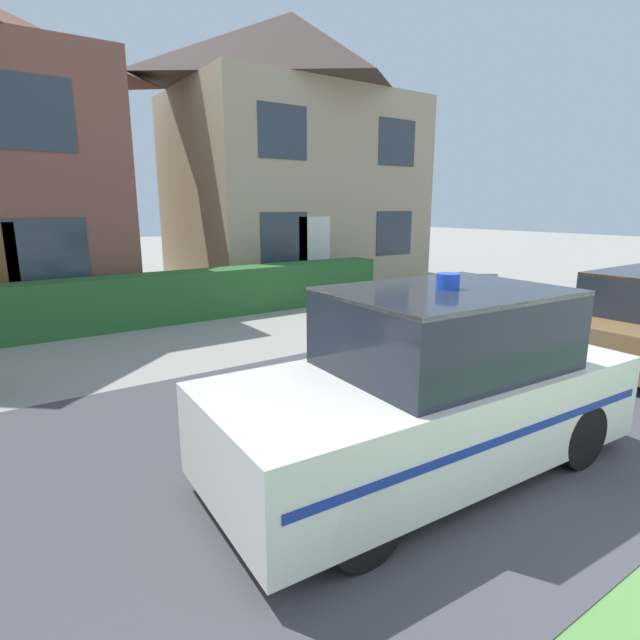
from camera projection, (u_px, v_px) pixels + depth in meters
name	position (u px, v px, depth m)	size (l,w,h in m)	color
road_strip	(385.00, 420.00, 5.67)	(28.00, 5.48, 0.01)	#424247
garden_hedge	(167.00, 298.00, 10.37)	(10.63, 0.74, 1.03)	#2D662D
police_car	(431.00, 388.00, 4.50)	(4.07, 1.84, 1.80)	black
house_right	(293.00, 151.00, 15.50)	(7.31, 5.48, 7.95)	tan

